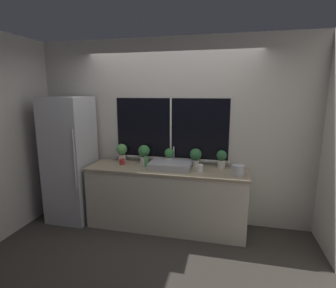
{
  "coord_description": "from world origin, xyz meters",
  "views": [
    {
      "loc": [
        0.83,
        -3.15,
        1.94
      ],
      "look_at": [
        0.03,
        0.28,
        1.24
      ],
      "focal_mm": 28.0,
      "sensor_mm": 36.0,
      "label": 1
    }
  ],
  "objects_px": {
    "potted_plant_far_right": "(221,158)",
    "mug_red": "(122,162)",
    "potted_plant_far_left": "(122,151)",
    "potted_plant_center": "(169,155)",
    "refrigerator": "(70,160)",
    "potted_plant_left": "(144,153)",
    "potted_plant_right": "(196,156)",
    "soap_bottle": "(146,161)",
    "sink": "(170,165)",
    "kettle": "(238,170)",
    "mug_white": "(200,168)"
  },
  "relations": [
    {
      "from": "potted_plant_center",
      "to": "mug_red",
      "type": "height_order",
      "value": "potted_plant_center"
    },
    {
      "from": "refrigerator",
      "to": "potted_plant_left",
      "type": "bearing_deg",
      "value": 12.79
    },
    {
      "from": "mug_red",
      "to": "kettle",
      "type": "distance_m",
      "value": 1.66
    },
    {
      "from": "potted_plant_right",
      "to": "potted_plant_far_right",
      "type": "distance_m",
      "value": 0.36
    },
    {
      "from": "potted_plant_right",
      "to": "soap_bottle",
      "type": "bearing_deg",
      "value": -164.57
    },
    {
      "from": "potted_plant_right",
      "to": "kettle",
      "type": "distance_m",
      "value": 0.66
    },
    {
      "from": "potted_plant_left",
      "to": "potted_plant_right",
      "type": "distance_m",
      "value": 0.78
    },
    {
      "from": "potted_plant_center",
      "to": "mug_red",
      "type": "xyz_separation_m",
      "value": [
        -0.68,
        -0.16,
        -0.1
      ]
    },
    {
      "from": "mug_white",
      "to": "potted_plant_far_left",
      "type": "bearing_deg",
      "value": 168.0
    },
    {
      "from": "sink",
      "to": "mug_white",
      "type": "xyz_separation_m",
      "value": [
        0.42,
        -0.07,
        0.0
      ]
    },
    {
      "from": "potted_plant_left",
      "to": "potted_plant_far_left",
      "type": "bearing_deg",
      "value": -180.0
    },
    {
      "from": "mug_white",
      "to": "sink",
      "type": "bearing_deg",
      "value": 170.5
    },
    {
      "from": "refrigerator",
      "to": "potted_plant_far_left",
      "type": "bearing_deg",
      "value": 18.66
    },
    {
      "from": "refrigerator",
      "to": "potted_plant_far_left",
      "type": "relative_size",
      "value": 6.83
    },
    {
      "from": "soap_bottle",
      "to": "kettle",
      "type": "height_order",
      "value": "soap_bottle"
    },
    {
      "from": "potted_plant_far_left",
      "to": "potted_plant_right",
      "type": "relative_size",
      "value": 1.06
    },
    {
      "from": "sink",
      "to": "potted_plant_center",
      "type": "xyz_separation_m",
      "value": [
        -0.06,
        0.19,
        0.09
      ]
    },
    {
      "from": "refrigerator",
      "to": "kettle",
      "type": "xyz_separation_m",
      "value": [
        2.45,
        -0.06,
        0.03
      ]
    },
    {
      "from": "potted_plant_left",
      "to": "soap_bottle",
      "type": "relative_size",
      "value": 1.38
    },
    {
      "from": "potted_plant_center",
      "to": "potted_plant_right",
      "type": "relative_size",
      "value": 0.94
    },
    {
      "from": "sink",
      "to": "soap_bottle",
      "type": "bearing_deg",
      "value": -179.87
    },
    {
      "from": "potted_plant_right",
      "to": "mug_white",
      "type": "height_order",
      "value": "potted_plant_right"
    },
    {
      "from": "sink",
      "to": "kettle",
      "type": "bearing_deg",
      "value": -7.5
    },
    {
      "from": "sink",
      "to": "potted_plant_far_right",
      "type": "xyz_separation_m",
      "value": [
        0.69,
        0.19,
        0.1
      ]
    },
    {
      "from": "sink",
      "to": "mug_white",
      "type": "height_order",
      "value": "sink"
    },
    {
      "from": "potted_plant_center",
      "to": "potted_plant_far_right",
      "type": "xyz_separation_m",
      "value": [
        0.75,
        -0.0,
        0.0
      ]
    },
    {
      "from": "mug_white",
      "to": "kettle",
      "type": "height_order",
      "value": "kettle"
    },
    {
      "from": "potted_plant_left",
      "to": "mug_red",
      "type": "bearing_deg",
      "value": -151.53
    },
    {
      "from": "potted_plant_far_left",
      "to": "soap_bottle",
      "type": "relative_size",
      "value": 1.38
    },
    {
      "from": "potted_plant_far_left",
      "to": "mug_white",
      "type": "distance_m",
      "value": 1.26
    },
    {
      "from": "soap_bottle",
      "to": "refrigerator",
      "type": "bearing_deg",
      "value": -177.24
    },
    {
      "from": "refrigerator",
      "to": "potted_plant_left",
      "type": "distance_m",
      "value": 1.12
    },
    {
      "from": "sink",
      "to": "potted_plant_center",
      "type": "distance_m",
      "value": 0.22
    },
    {
      "from": "sink",
      "to": "potted_plant_far_left",
      "type": "bearing_deg",
      "value": 166.72
    },
    {
      "from": "potted_plant_far_left",
      "to": "potted_plant_center",
      "type": "bearing_deg",
      "value": 0.0
    },
    {
      "from": "refrigerator",
      "to": "mug_white",
      "type": "xyz_separation_m",
      "value": [
        1.96,
        -0.01,
        0.0
      ]
    },
    {
      "from": "potted_plant_far_right",
      "to": "potted_plant_right",
      "type": "bearing_deg",
      "value": 180.0
    },
    {
      "from": "potted_plant_far_right",
      "to": "mug_red",
      "type": "distance_m",
      "value": 1.44
    },
    {
      "from": "potted_plant_far_right",
      "to": "soap_bottle",
      "type": "distance_m",
      "value": 1.07
    },
    {
      "from": "refrigerator",
      "to": "kettle",
      "type": "distance_m",
      "value": 2.45
    },
    {
      "from": "sink",
      "to": "soap_bottle",
      "type": "distance_m",
      "value": 0.36
    },
    {
      "from": "refrigerator",
      "to": "soap_bottle",
      "type": "relative_size",
      "value": 9.43
    },
    {
      "from": "soap_bottle",
      "to": "potted_plant_right",
      "type": "bearing_deg",
      "value": 15.43
    },
    {
      "from": "mug_red",
      "to": "sink",
      "type": "bearing_deg",
      "value": -2.5
    },
    {
      "from": "refrigerator",
      "to": "potted_plant_center",
      "type": "height_order",
      "value": "refrigerator"
    },
    {
      "from": "potted_plant_far_left",
      "to": "potted_plant_far_right",
      "type": "bearing_deg",
      "value": 0.0
    },
    {
      "from": "potted_plant_center",
      "to": "soap_bottle",
      "type": "height_order",
      "value": "potted_plant_center"
    },
    {
      "from": "kettle",
      "to": "refrigerator",
      "type": "bearing_deg",
      "value": 178.54
    },
    {
      "from": "potted_plant_right",
      "to": "mug_red",
      "type": "relative_size",
      "value": 3.19
    },
    {
      "from": "potted_plant_right",
      "to": "mug_red",
      "type": "xyz_separation_m",
      "value": [
        -1.07,
        -0.16,
        -0.11
      ]
    }
  ]
}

